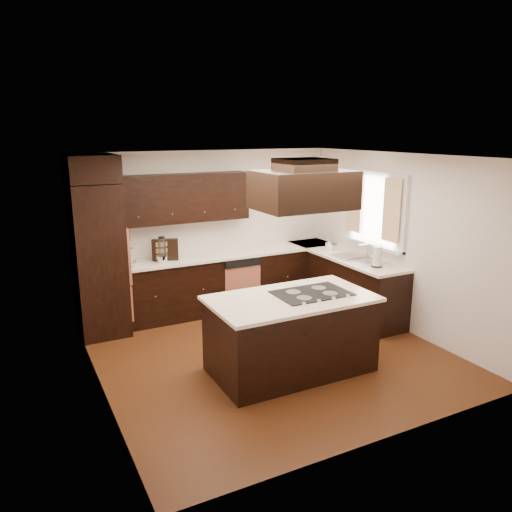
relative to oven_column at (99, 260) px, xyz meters
name	(u,v)px	position (x,y,z in m)	size (l,w,h in m)	color
floor	(270,354)	(1.78, -1.71, -1.07)	(4.20, 4.20, 0.02)	#603114
ceiling	(272,155)	(1.78, -1.71, 1.45)	(4.20, 4.20, 0.02)	white
wall_back	(207,230)	(1.78, 0.40, 0.19)	(4.20, 0.02, 2.50)	beige
wall_front	(388,314)	(1.78, -3.81, 0.19)	(4.20, 0.02, 2.50)	beige
wall_left	(94,283)	(-0.33, -1.71, 0.19)	(0.02, 4.20, 2.50)	beige
wall_right	(401,243)	(3.88, -1.71, 0.19)	(0.02, 4.20, 2.50)	beige
oven_column	(99,260)	(0.00, 0.00, 0.00)	(0.65, 0.75, 2.12)	black
wall_oven_face	(124,253)	(0.35, 0.00, 0.06)	(0.05, 0.62, 0.78)	#C3684B
base_cabinets_back	(218,283)	(1.81, 0.09, -0.62)	(2.93, 0.60, 0.88)	black
base_cabinets_right	(343,283)	(3.58, -0.80, -0.62)	(0.60, 2.40, 0.88)	black
countertop_back	(218,255)	(1.81, 0.08, -0.16)	(2.93, 0.63, 0.04)	white
countertop_right	(343,255)	(3.56, -0.80, -0.16)	(0.63, 2.40, 0.04)	white
upper_cabinets	(184,198)	(1.34, 0.23, 0.75)	(2.00, 0.34, 0.72)	black
dishwasher_front	(243,288)	(2.10, -0.20, -0.66)	(0.60, 0.05, 0.72)	#C3684B
window_frame	(375,210)	(3.85, -1.16, 0.59)	(0.06, 1.32, 1.12)	silver
window_pane	(377,209)	(3.87, -1.16, 0.59)	(0.00, 1.20, 1.00)	white
curtain_left	(392,210)	(3.79, -1.57, 0.64)	(0.02, 0.34, 0.90)	#F8E8C0
curtain_right	(354,203)	(3.79, -0.74, 0.64)	(0.02, 0.34, 0.90)	#F8E8C0
sink_rim	(358,259)	(3.58, -1.16, -0.14)	(0.52, 0.84, 0.01)	silver
island	(291,336)	(1.77, -2.21, -0.62)	(1.85, 1.01, 0.88)	black
island_top	(291,299)	(1.77, -2.21, -0.16)	(1.91, 1.07, 0.04)	white
cooktop	(312,293)	(2.05, -2.21, -0.13)	(0.87, 0.58, 0.01)	black
range_hood	(304,190)	(1.88, -2.25, 1.10)	(1.05, 0.72, 0.42)	black
hood_duct	(304,165)	(1.88, -2.25, 1.38)	(0.55, 0.50, 0.13)	black
blender_base	(162,259)	(0.90, 0.00, -0.09)	(0.15, 0.15, 0.10)	silver
blender_pitcher	(162,247)	(0.90, 0.00, 0.09)	(0.13, 0.13, 0.26)	silver
spice_rack	(165,250)	(0.97, 0.09, 0.02)	(0.39, 0.10, 0.32)	black
mixing_bowl	(128,264)	(0.40, 0.01, -0.11)	(0.27, 0.27, 0.07)	silver
soap_bottle	(329,245)	(3.49, -0.51, -0.05)	(0.08, 0.09, 0.19)	silver
paper_towel	(377,257)	(3.52, -1.64, 0.01)	(0.14, 0.14, 0.30)	silver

